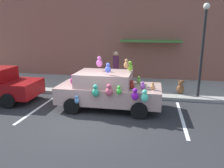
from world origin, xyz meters
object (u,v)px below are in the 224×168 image
(street_lamp_post, at_px, (203,42))
(pedestrian_near_shopfront, at_px, (116,69))
(teddy_bear_on_sidewalk, at_px, (180,87))
(plush_covered_car, at_px, (108,90))

(street_lamp_post, relative_size, pedestrian_near_shopfront, 2.20)
(street_lamp_post, bearing_deg, pedestrian_near_shopfront, 162.73)
(teddy_bear_on_sidewalk, distance_m, street_lamp_post, 2.38)
(plush_covered_car, xyz_separation_m, pedestrian_near_shopfront, (-0.25, 3.28, 0.26))
(pedestrian_near_shopfront, bearing_deg, teddy_bear_on_sidewalk, -17.04)
(street_lamp_post, bearing_deg, teddy_bear_on_sidewalk, 161.77)
(street_lamp_post, xyz_separation_m, pedestrian_near_shopfront, (-4.20, 1.31, -1.64))
(plush_covered_car, height_order, teddy_bear_on_sidewalk, plush_covered_car)
(street_lamp_post, distance_m, pedestrian_near_shopfront, 4.70)
(plush_covered_car, bearing_deg, pedestrian_near_shopfront, 94.29)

